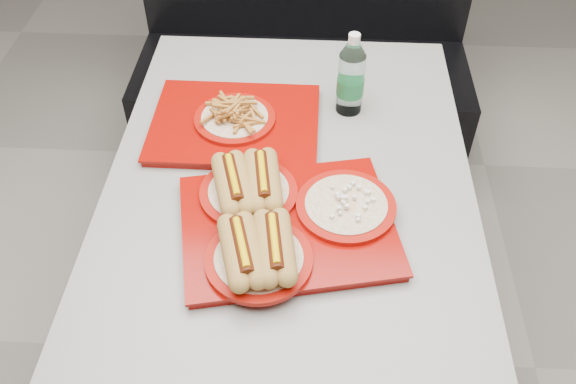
# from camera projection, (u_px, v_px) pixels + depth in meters

# --- Properties ---
(ground) EXTENTS (6.00, 6.00, 0.00)m
(ground) POSITION_uv_depth(u_px,v_px,m) (288.00, 355.00, 1.99)
(ground) COLOR gray
(ground) RESTS_ON ground
(diner_table) EXTENTS (0.92, 1.42, 0.75)m
(diner_table) POSITION_uv_depth(u_px,v_px,m) (288.00, 241.00, 1.58)
(diner_table) COLOR black
(diner_table) RESTS_ON ground
(booth_bench) EXTENTS (1.30, 0.57, 1.35)m
(booth_bench) POSITION_uv_depth(u_px,v_px,m) (303.00, 63.00, 2.47)
(booth_bench) COLOR black
(booth_bench) RESTS_ON ground
(tray_near) EXTENTS (0.54, 0.46, 0.10)m
(tray_near) POSITION_uv_depth(u_px,v_px,m) (279.00, 219.00, 1.36)
(tray_near) COLOR #820803
(tray_near) RESTS_ON diner_table
(tray_far) EXTENTS (0.44, 0.35, 0.09)m
(tray_far) POSITION_uv_depth(u_px,v_px,m) (235.00, 120.00, 1.62)
(tray_far) COLOR #820803
(tray_far) RESTS_ON diner_table
(water_bottle) EXTENTS (0.07, 0.07, 0.24)m
(water_bottle) POSITION_uv_depth(u_px,v_px,m) (351.00, 79.00, 1.62)
(water_bottle) COLOR silver
(water_bottle) RESTS_ON diner_table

